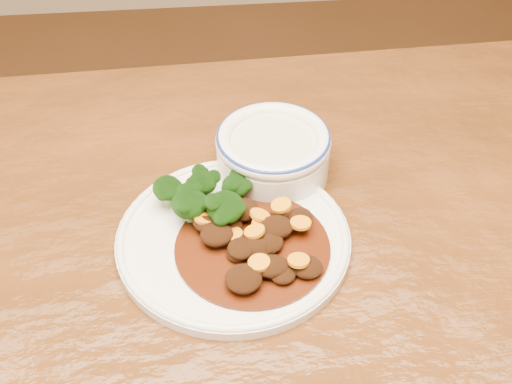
{
  "coord_description": "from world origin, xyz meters",
  "views": [
    {
      "loc": [
        -0.0,
        -0.45,
        1.33
      ],
      "look_at": [
        0.05,
        0.14,
        0.77
      ],
      "focal_mm": 50.0,
      "sensor_mm": 36.0,
      "label": 1
    }
  ],
  "objects": [
    {
      "name": "mince_stew",
      "position": [
        0.04,
        0.07,
        0.77
      ],
      "size": [
        0.17,
        0.17,
        0.03
      ],
      "color": "#411507",
      "rests_on": "dinner_plate"
    },
    {
      "name": "dining_table",
      "position": [
        0.0,
        0.0,
        0.67
      ],
      "size": [
        1.53,
        0.96,
        0.75
      ],
      "rotation": [
        0.0,
        0.0,
        0.04
      ],
      "color": "#602F11",
      "rests_on": "ground"
    },
    {
      "name": "dip_bowl",
      "position": [
        0.08,
        0.2,
        0.78
      ],
      "size": [
        0.14,
        0.14,
        0.06
      ],
      "rotation": [
        0.0,
        0.0,
        0.12
      ],
      "color": "white",
      "rests_on": "dining_table"
    },
    {
      "name": "broccoli_florets",
      "position": [
        -0.0,
        0.12,
        0.79
      ],
      "size": [
        0.11,
        0.08,
        0.05
      ],
      "color": "#78A153",
      "rests_on": "dinner_plate"
    },
    {
      "name": "dinner_plate",
      "position": [
        0.02,
        0.08,
        0.76
      ],
      "size": [
        0.26,
        0.26,
        0.02
      ],
      "rotation": [
        0.0,
        0.0,
        0.33
      ],
      "color": "white",
      "rests_on": "dining_table"
    }
  ]
}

